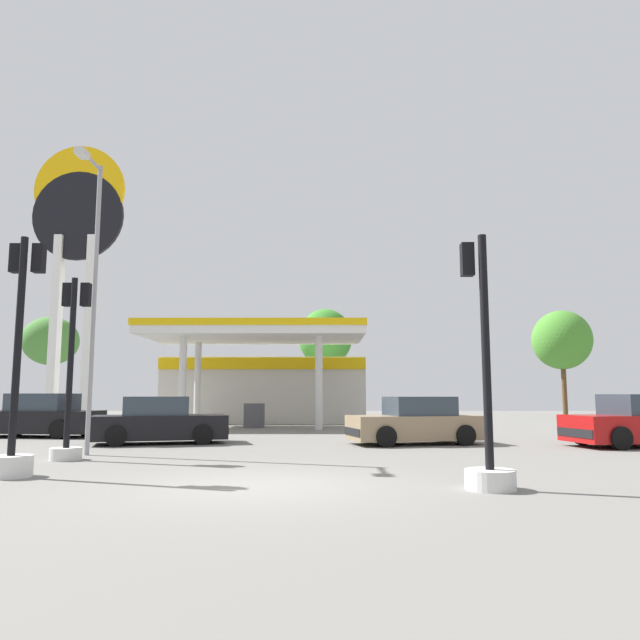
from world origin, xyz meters
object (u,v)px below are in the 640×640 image
Objects in this scene: car_3 at (416,423)px; car_0 at (160,422)px; station_pole_sign at (77,242)px; car_2 at (640,423)px; tree_1 at (325,338)px; traffic_signal_1 at (15,403)px; tree_2 at (562,340)px; tree_0 at (51,341)px; car_1 at (39,417)px; corner_streetlamp at (92,278)px; traffic_signal_0 at (70,391)px; traffic_signal_2 at (487,423)px.

car_0 is at bearing 178.80° from car_3.
station_pole_sign is 14.52m from car_0.
car_3 is at bearing -33.16° from station_pole_sign.
tree_1 reaches higher than car_2.
tree_2 is (21.92, 28.71, 3.79)m from traffic_signal_1.
tree_1 is at bearing 97.70° from car_3.
tree_0 is at bearing 136.29° from car_3.
traffic_signal_1 is 0.64× the size of tree_1.
traffic_signal_1 is at bearing -139.88° from car_3.
tree_0 is (-7.48, 16.65, 4.25)m from car_1.
corner_streetlamp is (-6.08, -23.76, -0.67)m from tree_1.
car_2 is 23.39m from tree_1.
car_3 is 20.90m from tree_1.
station_pole_sign is 10.82m from car_1.
traffic_signal_0 is (4.26, -7.47, 0.91)m from car_1.
car_1 is 8.65m from traffic_signal_0.
car_2 is 15.80m from traffic_signal_0.
tree_2 is at bearing 34.83° from car_1.
tree_2 reaches higher than car_1.
tree_2 is at bearing 45.02° from car_0.
traffic_signal_0 reaches higher than car_2.
corner_streetlamp is at bearing 92.46° from traffic_signal_1.
station_pole_sign is at bearing 114.82° from corner_streetlamp.
car_2 is 1.04× the size of traffic_signal_0.
traffic_signal_0 reaches higher than traffic_signal_2.
car_1 is 0.63× the size of tree_2.
traffic_signal_2 reaches higher than car_1.
car_3 is 1.00× the size of traffic_signal_0.
tree_2 reaches higher than car_2.
tree_2 is at bearing 22.37° from station_pole_sign.
car_2 is at bearing -3.83° from car_0.
traffic_signal_1 reaches higher than traffic_signal_2.
car_0 is at bearing -104.63° from tree_1.
tree_1 reaches higher than car_1.
station_pole_sign is 1.83× the size of corner_streetlamp.
corner_streetlamp is at bearing -104.36° from tree_1.
traffic_signal_0 reaches higher than car_1.
tree_0 is 0.91× the size of tree_2.
car_2 is at bearing -106.97° from tree_2.
traffic_signal_1 is at bearing -102.15° from tree_1.
car_1 is 0.69× the size of tree_0.
car_3 is (7.97, -0.17, -0.00)m from car_0.
tree_2 is (6.78, 22.21, 4.46)m from car_2.
station_pole_sign is 2.12× the size of tree_0.
traffic_signal_0 is (-8.87, -4.42, 0.95)m from car_3.
tree_2 is (28.24, 11.62, -3.82)m from station_pole_sign.
tree_0 is at bearing 113.87° from traffic_signal_1.
car_0 is 30.37m from tree_2.
station_pole_sign is 3.07× the size of car_1.
traffic_signal_1 is (-15.14, -6.50, 0.67)m from car_2.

